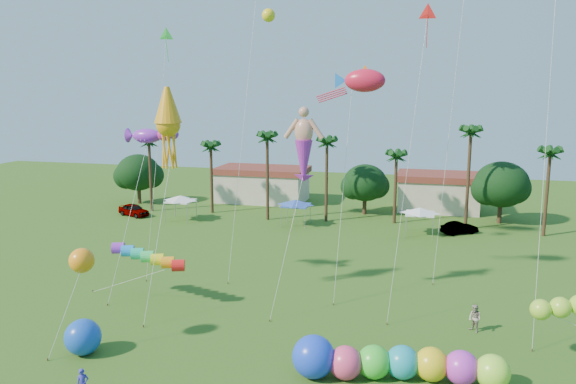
% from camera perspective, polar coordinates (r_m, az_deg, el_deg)
% --- Properties ---
extents(tree_line, '(69.46, 8.91, 11.00)m').
position_cam_1_polar(tree_line, '(69.77, 9.84, 0.92)').
color(tree_line, '#3A2819').
rests_on(tree_line, ground).
extents(buildings_row, '(35.00, 7.00, 4.00)m').
position_cam_1_polar(buildings_row, '(76.81, 5.21, 0.17)').
color(buildings_row, beige).
rests_on(buildings_row, ground).
extents(tent_row, '(31.00, 4.00, 0.60)m').
position_cam_1_polar(tent_row, '(64.07, 0.67, -1.15)').
color(tent_row, white).
rests_on(tent_row, ground).
extents(car_a, '(4.79, 3.35, 1.51)m').
position_cam_1_polar(car_a, '(72.58, -15.40, -1.76)').
color(car_a, '#4C4C54').
rests_on(car_a, ground).
extents(car_b, '(4.16, 3.36, 1.33)m').
position_cam_1_polar(car_b, '(64.13, 17.03, -3.51)').
color(car_b, '#4C4C54').
rests_on(car_b, ground).
extents(spectator_a, '(0.71, 0.67, 1.64)m').
position_cam_1_polar(spectator_a, '(31.84, -20.13, -17.86)').
color(spectator_a, '#322FA6').
rests_on(spectator_a, ground).
extents(spectator_b, '(1.11, 1.13, 1.83)m').
position_cam_1_polar(spectator_b, '(39.20, 18.45, -12.10)').
color(spectator_b, '#A49589').
rests_on(spectator_b, ground).
extents(caterpillar_inflatable, '(11.64, 3.50, 2.36)m').
position_cam_1_polar(caterpillar_inflatable, '(32.18, 10.35, -16.71)').
color(caterpillar_inflatable, '#F13F75').
rests_on(caterpillar_inflatable, ground).
extents(blue_ball, '(2.16, 2.16, 2.16)m').
position_cam_1_polar(blue_ball, '(36.48, -20.12, -13.66)').
color(blue_ball, blue).
rests_on(blue_ball, ground).
extents(rainbow_tube, '(9.59, 2.20, 3.60)m').
position_cam_1_polar(rainbow_tube, '(41.85, -13.06, -7.12)').
color(rainbow_tube, red).
rests_on(rainbow_tube, ground).
extents(green_worm, '(10.68, 1.77, 3.81)m').
position_cam_1_polar(green_worm, '(36.00, 24.29, -10.84)').
color(green_worm, '#9EDA30').
rests_on(green_worm, ground).
extents(orange_ball_kite, '(2.28, 2.88, 6.34)m').
position_cam_1_polar(orange_ball_kite, '(35.56, -20.23, -6.56)').
color(orange_ball_kite, orange).
rests_on(orange_ball_kite, ground).
extents(merman_kite, '(2.47, 5.31, 13.89)m').
position_cam_1_polar(merman_kite, '(40.18, 1.60, 4.33)').
color(merman_kite, tan).
rests_on(merman_kite, ground).
extents(fish_kite, '(4.60, 4.89, 17.15)m').
position_cam_1_polar(fish_kite, '(42.81, 7.81, 11.14)').
color(fish_kite, red).
rests_on(fish_kite, ground).
extents(squid_kite, '(2.43, 5.92, 15.87)m').
position_cam_1_polar(squid_kite, '(40.47, -12.08, 6.71)').
color(squid_kite, orange).
rests_on(squid_kite, ground).
extents(lobster_kite, '(4.63, 6.73, 12.83)m').
position_cam_1_polar(lobster_kite, '(44.77, -14.13, 5.55)').
color(lobster_kite, purple).
rests_on(lobster_kite, ground).
extents(delta_kite_red, '(2.45, 4.16, 21.21)m').
position_cam_1_polar(delta_kite_red, '(40.12, 13.95, 16.82)').
color(delta_kite_red, red).
rests_on(delta_kite_red, ground).
extents(delta_kite_green, '(1.38, 4.38, 20.59)m').
position_cam_1_polar(delta_kite_green, '(48.86, -12.29, 14.95)').
color(delta_kite_green, '#36E946').
rests_on(delta_kite_green, ground).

